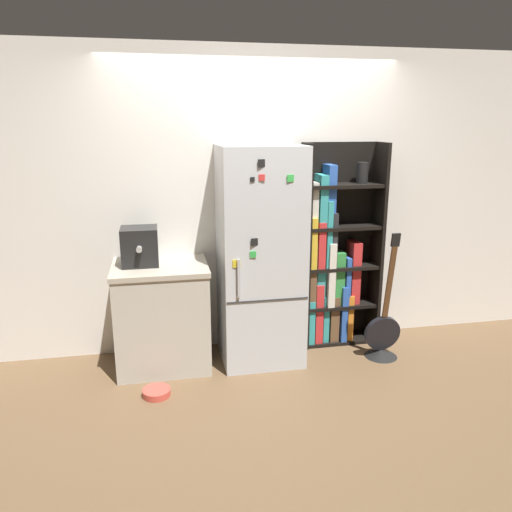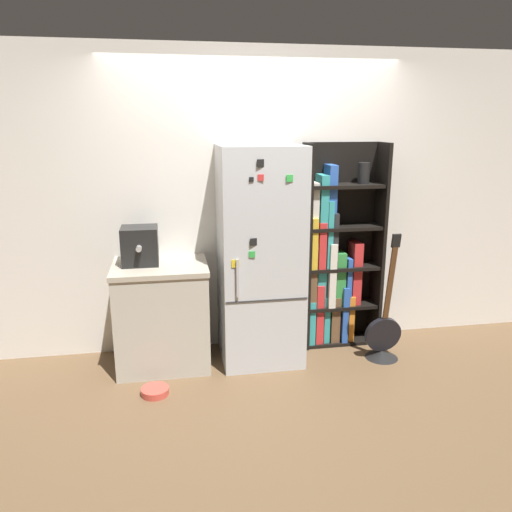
{
  "view_description": "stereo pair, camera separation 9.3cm",
  "coord_description": "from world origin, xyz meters",
  "px_view_note": "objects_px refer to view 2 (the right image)",
  "views": [
    {
      "loc": [
        -0.81,
        -3.78,
        1.98
      ],
      "look_at": [
        -0.03,
        0.15,
        0.91
      ],
      "focal_mm": 35.0,
      "sensor_mm": 36.0,
      "label": 1
    },
    {
      "loc": [
        -0.72,
        -3.8,
        1.98
      ],
      "look_at": [
        -0.03,
        0.15,
        0.91
      ],
      "focal_mm": 35.0,
      "sensor_mm": 36.0,
      "label": 2
    }
  ],
  "objects_px": {
    "guitar": "(383,340)",
    "refrigerator": "(260,256)",
    "espresso_machine": "(140,246)",
    "bookshelf": "(334,260)",
    "pet_bowl": "(155,391)"
  },
  "relations": [
    {
      "from": "refrigerator",
      "to": "espresso_machine",
      "type": "distance_m",
      "value": 0.98
    },
    {
      "from": "refrigerator",
      "to": "bookshelf",
      "type": "bearing_deg",
      "value": 15.17
    },
    {
      "from": "guitar",
      "to": "bookshelf",
      "type": "bearing_deg",
      "value": 128.19
    },
    {
      "from": "bookshelf",
      "to": "pet_bowl",
      "type": "distance_m",
      "value": 1.9
    },
    {
      "from": "bookshelf",
      "to": "pet_bowl",
      "type": "xyz_separation_m",
      "value": [
        -1.61,
        -0.69,
        -0.75
      ]
    },
    {
      "from": "espresso_machine",
      "to": "guitar",
      "type": "xyz_separation_m",
      "value": [
        2.01,
        -0.27,
        -0.86
      ]
    },
    {
      "from": "guitar",
      "to": "refrigerator",
      "type": "bearing_deg",
      "value": 168.07
    },
    {
      "from": "bookshelf",
      "to": "guitar",
      "type": "xyz_separation_m",
      "value": [
        0.32,
        -0.41,
        -0.62
      ]
    },
    {
      "from": "refrigerator",
      "to": "pet_bowl",
      "type": "relative_size",
      "value": 8.6
    },
    {
      "from": "bookshelf",
      "to": "guitar",
      "type": "bearing_deg",
      "value": -51.81
    },
    {
      "from": "refrigerator",
      "to": "guitar",
      "type": "xyz_separation_m",
      "value": [
        1.04,
        -0.22,
        -0.74
      ]
    },
    {
      "from": "refrigerator",
      "to": "bookshelf",
      "type": "distance_m",
      "value": 0.75
    },
    {
      "from": "espresso_machine",
      "to": "guitar",
      "type": "relative_size",
      "value": 0.28
    },
    {
      "from": "bookshelf",
      "to": "espresso_machine",
      "type": "distance_m",
      "value": 1.71
    },
    {
      "from": "refrigerator",
      "to": "pet_bowl",
      "type": "height_order",
      "value": "refrigerator"
    }
  ]
}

